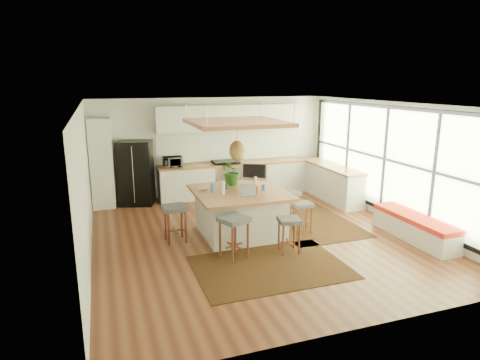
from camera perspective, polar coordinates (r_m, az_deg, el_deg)
name	(u,v)px	position (r m, az deg, el deg)	size (l,w,h in m)	color
floor	(257,236)	(8.64, 2.35, -7.75)	(7.00, 7.00, 0.00)	#582719
ceiling	(258,104)	(8.06, 2.54, 10.43)	(7.00, 7.00, 0.00)	white
wall_back	(212,147)	(11.52, -3.92, 4.60)	(6.50, 6.50, 0.00)	silver
wall_front	(362,232)	(5.27, 16.51, -6.87)	(6.50, 6.50, 0.00)	silver
wall_left	(85,186)	(7.71, -20.68, -0.75)	(7.00, 7.00, 0.00)	silver
wall_right	(392,162)	(9.88, 20.29, 2.29)	(7.00, 7.00, 0.00)	silver
window_wall	(391,160)	(9.86, 20.18, 2.57)	(0.10, 6.20, 2.60)	black
pantry	(101,164)	(10.86, -18.65, 2.16)	(0.55, 0.60, 2.25)	silver
back_counter_base	(234,180)	(11.55, -0.80, 0.05)	(4.20, 0.60, 0.88)	silver
back_counter_top	(234,164)	(11.45, -0.81, 2.29)	(4.24, 0.64, 0.05)	#9D5837
backsplash	(231,146)	(11.65, -1.27, 4.74)	(4.20, 0.02, 0.80)	white
upper_cabinets	(232,118)	(11.41, -1.05, 8.59)	(4.20, 0.34, 0.70)	silver
range	(226,178)	(11.46, -1.99, 0.25)	(0.76, 0.62, 1.00)	#A5A5AA
right_counter_base	(331,183)	(11.48, 12.44, -0.35)	(0.60, 2.50, 0.88)	silver
right_counter_top	(332,166)	(11.38, 12.55, 1.90)	(0.64, 2.54, 0.05)	#9D5837
window_bench	(414,228)	(9.09, 22.99, -6.08)	(0.52, 2.00, 0.50)	silver
ceiling_panel	(237,136)	(8.39, -0.43, 6.11)	(1.86, 1.86, 0.80)	#9D5837
rug_near	(270,267)	(7.29, 4.22, -11.93)	(2.60, 1.80, 0.01)	black
rug_right	(309,222)	(9.56, 9.52, -5.75)	(1.80, 2.60, 0.01)	black
fridge	(136,169)	(10.91, -14.22, 1.44)	(0.83, 0.65, 1.66)	black
island	(240,212)	(8.62, -0.04, -4.50)	(1.85, 1.85, 0.93)	#9D5837
stool_near_left	(234,240)	(7.49, -0.84, -8.26)	(0.47, 0.47, 0.79)	#4A4E52
stool_near_right	(289,234)	(7.79, 6.79, -7.48)	(0.40, 0.40, 0.67)	#4A4E52
stool_right_front	(302,216)	(8.85, 8.63, -4.93)	(0.38, 0.38, 0.65)	#4A4E52
stool_right_back	(289,206)	(9.52, 6.81, -3.54)	(0.41, 0.41, 0.69)	#4A4E52
stool_left_side	(175,224)	(8.35, -8.95, -6.09)	(0.44, 0.44, 0.74)	#4A4E52
laptop	(248,190)	(8.10, 1.14, -1.38)	(0.32, 0.34, 0.24)	#A5A5AA
monitor	(254,174)	(8.84, 2.00, 0.81)	(0.55, 0.20, 0.51)	#A5A5AA
microwave	(173,161)	(11.02, -9.32, 2.67)	(0.49, 0.27, 0.33)	#A5A5AA
island_plant	(232,174)	(8.96, -1.07, 0.86)	(0.55, 0.61, 0.48)	#1E4C19
island_bowl	(203,189)	(8.59, -5.15, -1.20)	(0.22, 0.22, 0.05)	white
island_bottle_0	(213,187)	(8.40, -3.82, -1.04)	(0.07, 0.07, 0.19)	blue
island_bottle_1	(223,190)	(8.21, -2.35, -1.37)	(0.07, 0.07, 0.19)	silver
island_bottle_2	(256,189)	(8.27, 2.27, -1.25)	(0.07, 0.07, 0.19)	#9F5835
island_bottle_3	(255,185)	(8.63, 2.05, -0.63)	(0.07, 0.07, 0.19)	white
island_bottle_4	(227,184)	(8.63, -1.84, -0.61)	(0.07, 0.07, 0.19)	#426E46
island_bottle_5	(264,186)	(8.54, 3.35, -0.78)	(0.07, 0.07, 0.19)	blue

